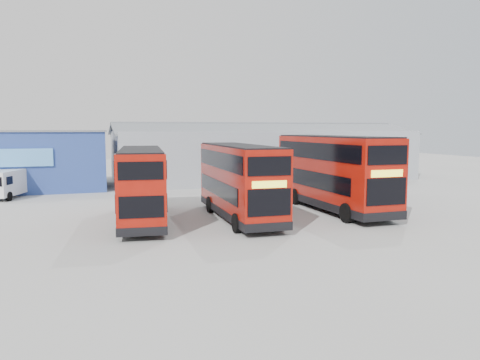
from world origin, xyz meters
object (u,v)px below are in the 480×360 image
at_px(single_decker_blue, 334,177).
at_px(maintenance_shed, 262,154).
at_px(double_decker_centre, 239,182).
at_px(double_decker_right, 333,173).
at_px(panel_van, 7,182).
at_px(office_block, 32,160).
at_px(double_decker_left, 141,186).

bearing_deg(single_decker_blue, maintenance_shed, -86.22).
xyz_separation_m(maintenance_shed, double_decker_centre, (-9.16, -20.32, -0.46)).
height_order(double_decker_right, panel_van, double_decker_right).
height_order(double_decker_centre, single_decker_blue, double_decker_centre).
bearing_deg(office_block, double_decker_left, -67.27).
relative_size(maintenance_shed, single_decker_blue, 3.02).
distance_m(double_decker_right, single_decker_blue, 7.96).
height_order(maintenance_shed, double_decker_left, maintenance_shed).
distance_m(office_block, double_decker_left, 19.02).
relative_size(double_decker_right, panel_van, 2.18).
bearing_deg(maintenance_shed, panel_van, -163.60).
relative_size(office_block, maintenance_shed, 0.40).
bearing_deg(double_decker_right, double_decker_left, -179.53).
relative_size(office_block, double_decker_centre, 1.20).
height_order(double_decker_left, double_decker_centre, double_decker_centre).
height_order(office_block, double_decker_left, office_block).
bearing_deg(maintenance_shed, double_decker_left, -126.87).
height_order(double_decker_centre, double_decker_right, double_decker_right).
relative_size(maintenance_shed, double_decker_right, 2.68).
distance_m(maintenance_shed, double_decker_left, 24.43).
relative_size(maintenance_shed, panel_van, 5.84).
xyz_separation_m(double_decker_left, double_decker_right, (12.11, 0.14, 0.32)).
distance_m(single_decker_blue, panel_van, 25.43).
height_order(office_block, maintenance_shed, maintenance_shed).
relative_size(double_decker_centre, panel_van, 1.97).
xyz_separation_m(single_decker_blue, panel_van, (-24.78, 5.73, -0.16)).
relative_size(double_decker_left, double_decker_right, 0.88).
distance_m(office_block, double_decker_right, 26.09).
relative_size(double_decker_left, panel_van, 1.91).
distance_m(double_decker_left, panel_van, 15.38).
height_order(maintenance_shed, double_decker_right, maintenance_shed).
bearing_deg(office_block, double_decker_right, -41.80).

